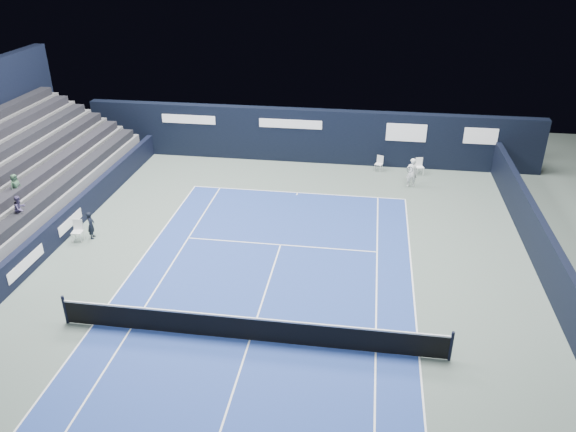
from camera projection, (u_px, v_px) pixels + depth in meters
name	position (u px, v px, depth m)	size (l,w,h in m)	color
ground	(261.00, 305.00, 20.24)	(48.00, 48.00, 0.00)	#4D5C54
court_surface	(250.00, 340.00, 18.48)	(10.97, 23.77, 0.01)	navy
enclosure_wall_right	(543.00, 250.00, 21.98)	(0.30, 22.00, 1.80)	black
folding_chair_back_a	(379.00, 162.00, 31.47)	(0.50, 0.49, 0.87)	silver
folding_chair_back_b	(419.00, 165.00, 31.02)	(0.50, 0.49, 0.93)	white
line_judge_chair	(78.00, 229.00, 24.26)	(0.46, 0.45, 0.97)	white
line_judge	(91.00, 225.00, 24.43)	(0.46, 0.30, 1.25)	black
court_markings	(250.00, 340.00, 18.47)	(11.03, 23.83, 0.00)	white
tennis_net	(249.00, 328.00, 18.25)	(12.90, 0.10, 1.10)	black
back_sponsor_wall	(308.00, 136.00, 32.34)	(26.00, 0.63, 3.10)	black
side_barrier_left	(67.00, 222.00, 24.73)	(0.33, 22.00, 1.20)	black
tennis_player	(412.00, 172.00, 29.35)	(0.64, 0.86, 1.58)	white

